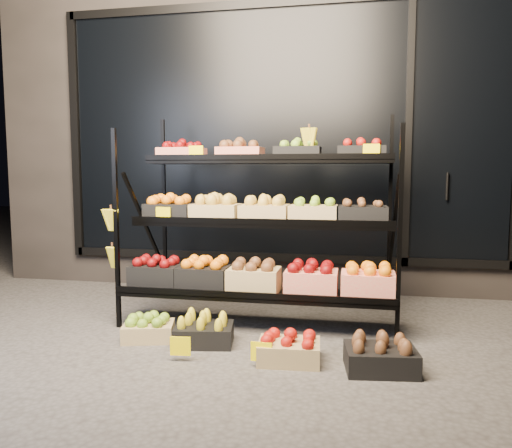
% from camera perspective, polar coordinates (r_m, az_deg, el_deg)
% --- Properties ---
extents(ground, '(24.00, 24.00, 0.00)m').
position_cam_1_polar(ground, '(3.54, -1.26, -13.50)').
color(ground, '#514F4C').
rests_on(ground, ground).
extents(building, '(6.00, 2.08, 3.50)m').
position_cam_1_polar(building, '(5.92, 4.16, 11.46)').
color(building, '#2D2826').
rests_on(building, ground).
extents(display_rack, '(2.18, 1.02, 1.66)m').
position_cam_1_polar(display_rack, '(3.95, 0.51, 0.26)').
color(display_rack, black).
rests_on(display_rack, ground).
extents(tag_floor_a, '(0.13, 0.01, 0.12)m').
position_cam_1_polar(tag_floor_a, '(3.24, -8.64, -14.30)').
color(tag_floor_a, '#FFE500').
rests_on(tag_floor_a, ground).
extents(tag_floor_b, '(0.13, 0.01, 0.12)m').
position_cam_1_polar(tag_floor_b, '(3.12, 0.60, -15.09)').
color(tag_floor_b, '#FFE500').
rests_on(tag_floor_b, ground).
extents(floor_crate_left, '(0.40, 0.33, 0.18)m').
position_cam_1_polar(floor_crate_left, '(3.67, -12.19, -11.53)').
color(floor_crate_left, tan).
rests_on(floor_crate_left, ground).
extents(floor_crate_midleft, '(0.43, 0.35, 0.20)m').
position_cam_1_polar(floor_crate_midleft, '(3.52, -5.96, -12.05)').
color(floor_crate_midleft, black).
rests_on(floor_crate_midleft, ground).
extents(floor_crate_midright, '(0.40, 0.31, 0.19)m').
position_cam_1_polar(floor_crate_midright, '(3.20, 3.79, -13.92)').
color(floor_crate_midright, tan).
rests_on(floor_crate_midright, ground).
extents(floor_crate_right, '(0.45, 0.35, 0.21)m').
position_cam_1_polar(floor_crate_right, '(3.15, 14.07, -14.34)').
color(floor_crate_right, black).
rests_on(floor_crate_right, ground).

